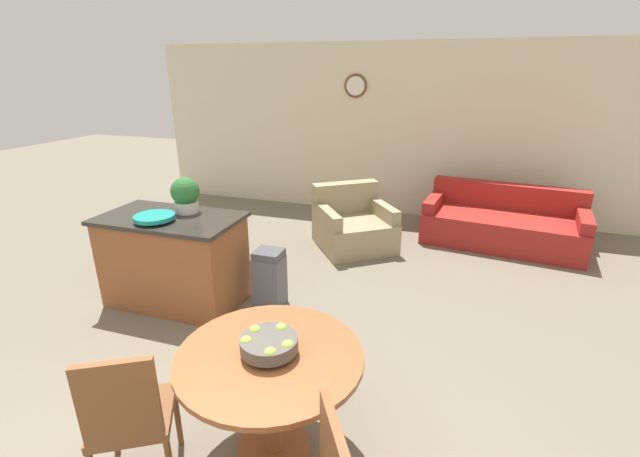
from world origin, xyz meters
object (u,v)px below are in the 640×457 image
at_px(trash_bin, 270,279).
at_px(kitchen_island, 175,260).
at_px(dining_table, 271,378).
at_px(dining_chair_near_left, 129,415).
at_px(teal_bowl, 154,217).
at_px(armchair, 353,226).
at_px(potted_plant, 185,195).
at_px(fruit_bowl, 269,343).
at_px(couch, 502,224).

bearing_deg(trash_bin, kitchen_island, -167.12).
distance_m(dining_table, dining_chair_near_left, 0.78).
bearing_deg(dining_chair_near_left, dining_table, 5.61).
xyz_separation_m(kitchen_island, teal_bowl, (-0.03, -0.16, 0.51)).
xyz_separation_m(dining_table, kitchen_island, (-1.71, 1.44, -0.11)).
xyz_separation_m(kitchen_island, armchair, (1.37, 2.03, -0.19)).
bearing_deg(dining_table, potted_plant, 135.08).
distance_m(dining_chair_near_left, fruit_bowl, 0.83).
xyz_separation_m(teal_bowl, couch, (3.34, 2.94, -0.70)).
xyz_separation_m(fruit_bowl, armchair, (-0.35, 3.47, -0.53)).
height_order(kitchen_island, armchair, kitchen_island).
distance_m(dining_chair_near_left, armchair, 3.95).
bearing_deg(teal_bowl, fruit_bowl, -36.21).
relative_size(dining_chair_near_left, fruit_bowl, 2.87).
height_order(potted_plant, couch, potted_plant).
bearing_deg(potted_plant, trash_bin, 2.69).
height_order(dining_table, kitchen_island, kitchen_island).
bearing_deg(teal_bowl, potted_plant, 69.84).
height_order(teal_bowl, potted_plant, potted_plant).
xyz_separation_m(dining_chair_near_left, kitchen_island, (-1.08, 1.90, -0.06)).
relative_size(kitchen_island, trash_bin, 2.28).
distance_m(fruit_bowl, teal_bowl, 2.17).
height_order(dining_chair_near_left, fruit_bowl, dining_chair_near_left).
height_order(dining_table, couch, couch).
xyz_separation_m(fruit_bowl, potted_plant, (-1.62, 1.62, 0.30)).
distance_m(fruit_bowl, couch, 4.54).
xyz_separation_m(dining_chair_near_left, teal_bowl, (-1.11, 1.73, 0.45)).
bearing_deg(trash_bin, couch, 47.29).
height_order(kitchen_island, trash_bin, kitchen_island).
relative_size(potted_plant, armchair, 0.28).
relative_size(dining_table, trash_bin, 1.80).
relative_size(teal_bowl, armchair, 0.29).
relative_size(fruit_bowl, teal_bowl, 0.88).
relative_size(dining_table, teal_bowl, 2.90).
relative_size(teal_bowl, couch, 0.17).
distance_m(dining_chair_near_left, trash_bin, 2.13).
bearing_deg(fruit_bowl, potted_plant, 135.07).
bearing_deg(dining_chair_near_left, kitchen_island, 89.64).
xyz_separation_m(trash_bin, armchair, (0.42, 1.82, -0.02)).
bearing_deg(dining_chair_near_left, fruit_bowl, 5.62).
relative_size(fruit_bowl, kitchen_island, 0.24).
relative_size(dining_table, dining_chair_near_left, 1.15).
bearing_deg(trash_bin, fruit_bowl, -65.22).
xyz_separation_m(dining_chair_near_left, armchair, (0.29, 3.93, -0.25)).
bearing_deg(couch, trash_bin, -124.89).
bearing_deg(dining_chair_near_left, potted_plant, 85.51).
bearing_deg(teal_bowl, kitchen_island, 78.03).
bearing_deg(armchair, fruit_bowl, -120.23).
bearing_deg(dining_chair_near_left, teal_bowl, 92.73).
distance_m(teal_bowl, armchair, 2.70).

